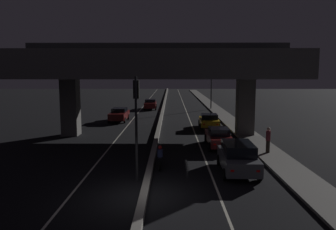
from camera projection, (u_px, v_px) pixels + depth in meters
ground_plane at (145, 197)px, 15.17m from camera, size 200.00×200.00×0.00m
lane_line_left_inner at (140, 110)px, 49.91m from camera, size 0.12×126.00×0.00m
lane_line_right_inner at (186, 110)px, 49.84m from camera, size 0.12×126.00×0.00m
median_divider at (163, 109)px, 49.85m from camera, size 0.36×126.00×0.33m
sidewalk_right at (224, 116)px, 42.85m from camera, size 2.14×126.00×0.15m
elevated_overpass at (157, 67)px, 29.24m from camera, size 23.33×12.24×8.33m
traffic_light_left_of_median at (136, 111)px, 16.98m from camera, size 0.30×0.49×5.54m
street_lamp at (209, 81)px, 50.41m from camera, size 2.42×0.32×7.45m
car_grey_lead at (238, 157)px, 18.81m from camera, size 2.14×4.48×1.73m
car_dark_red_second at (219, 137)px, 25.29m from camera, size 1.84×4.69×1.49m
car_taxi_yellow_third at (209, 121)px, 33.82m from camera, size 2.09×4.04×1.49m
car_dark_red_lead_oncoming at (119, 114)px, 38.67m from camera, size 2.04×4.56×1.54m
car_dark_red_second_oncoming at (150, 104)px, 51.25m from camera, size 2.01×4.32×1.54m
motorcycle_black_filtering_near at (160, 158)px, 19.71m from camera, size 0.32×1.87×1.38m
pedestrian_on_sidewalk at (268, 140)px, 22.86m from camera, size 0.32×0.32×1.79m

